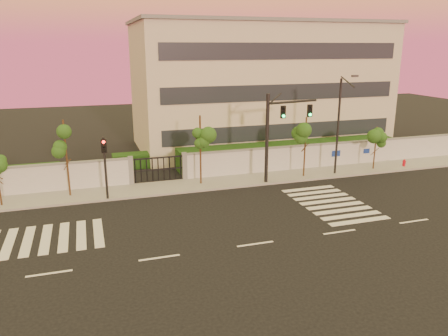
% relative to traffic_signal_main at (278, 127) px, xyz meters
% --- Properties ---
extents(ground, '(120.00, 120.00, 0.00)m').
position_rel_traffic_signal_main_xyz_m(ground, '(-5.43, -9.37, -4.22)').
color(ground, black).
rests_on(ground, ground).
extents(sidewalk, '(60.00, 3.00, 0.15)m').
position_rel_traffic_signal_main_xyz_m(sidewalk, '(-5.43, 1.13, -4.14)').
color(sidewalk, gray).
rests_on(sidewalk, ground).
extents(perimeter_wall, '(60.00, 0.36, 2.20)m').
position_rel_traffic_signal_main_xyz_m(perimeter_wall, '(-5.32, 2.63, -3.15)').
color(perimeter_wall, '#B1B4B9').
rests_on(perimeter_wall, ground).
extents(hedge_row, '(41.00, 4.25, 1.80)m').
position_rel_traffic_signal_main_xyz_m(hedge_row, '(-4.26, 5.37, -3.40)').
color(hedge_row, black).
rests_on(hedge_row, ground).
extents(institutional_building, '(24.40, 12.40, 12.25)m').
position_rel_traffic_signal_main_xyz_m(institutional_building, '(3.57, 12.62, 1.94)').
color(institutional_building, beige).
rests_on(institutional_building, ground).
extents(road_markings, '(57.00, 7.62, 0.02)m').
position_rel_traffic_signal_main_xyz_m(road_markings, '(-7.01, -5.61, -4.21)').
color(road_markings, silver).
rests_on(road_markings, ground).
extents(street_tree_c, '(1.50, 1.20, 5.32)m').
position_rel_traffic_signal_main_xyz_m(street_tree_c, '(-14.67, 1.27, -0.31)').
color(street_tree_c, '#382314').
rests_on(street_tree_c, ground).
extents(street_tree_d, '(1.60, 1.27, 5.18)m').
position_rel_traffic_signal_main_xyz_m(street_tree_d, '(-5.53, 1.16, -0.41)').
color(street_tree_d, '#382314').
rests_on(street_tree_d, ground).
extents(street_tree_e, '(1.50, 1.19, 4.77)m').
position_rel_traffic_signal_main_xyz_m(street_tree_e, '(2.59, 0.55, -0.71)').
color(street_tree_e, '#382314').
rests_on(street_tree_e, ground).
extents(street_tree_f, '(1.42, 1.13, 3.64)m').
position_rel_traffic_signal_main_xyz_m(street_tree_f, '(9.08, 0.71, -1.54)').
color(street_tree_f, '#382314').
rests_on(street_tree_f, ground).
extents(traffic_signal_main, '(4.20, 0.98, 6.67)m').
position_rel_traffic_signal_main_xyz_m(traffic_signal_main, '(0.00, 0.00, 0.00)').
color(traffic_signal_main, black).
rests_on(traffic_signal_main, ground).
extents(traffic_signal_secondary, '(0.34, 0.33, 4.31)m').
position_rel_traffic_signal_main_xyz_m(traffic_signal_secondary, '(-12.31, -0.21, -1.49)').
color(traffic_signal_secondary, black).
rests_on(traffic_signal_secondary, ground).
extents(streetlight_east, '(0.47, 1.91, 7.92)m').
position_rel_traffic_signal_main_xyz_m(streetlight_east, '(5.30, 0.31, 0.06)').
color(streetlight_east, black).
rests_on(streetlight_east, ground).
extents(fire_hydrant, '(0.28, 0.28, 0.74)m').
position_rel_traffic_signal_main_xyz_m(fire_hydrant, '(11.99, 0.53, -3.85)').
color(fire_hydrant, red).
rests_on(fire_hydrant, ground).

